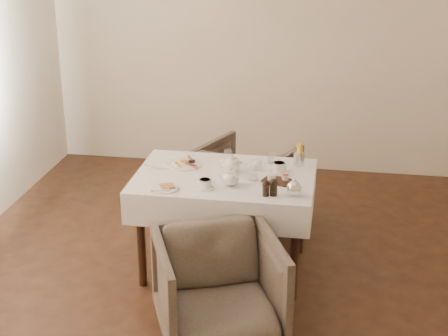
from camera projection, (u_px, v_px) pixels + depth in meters
name	position (u px, v px, depth m)	size (l,w,h in m)	color
table	(225.00, 190.00, 4.95)	(1.28, 0.88, 0.75)	black
armchair_near	(219.00, 289.00, 4.25)	(0.74, 0.76, 0.69)	#474034
armchair_far	(245.00, 184.00, 5.81)	(0.74, 0.76, 0.69)	#474034
breakfast_plate	(184.00, 163.00, 5.10)	(0.27, 0.27, 0.03)	white
side_plate	(164.00, 188.00, 4.67)	(0.19, 0.18, 0.02)	white
teapot_centre	(232.00, 163.00, 4.95)	(0.17, 0.13, 0.14)	white
teapot_front	(231.00, 177.00, 4.70)	(0.16, 0.12, 0.13)	white
creamer	(257.00, 165.00, 4.99)	(0.06, 0.06, 0.07)	white
teacup_near	(205.00, 184.00, 4.68)	(0.13, 0.13, 0.07)	white
teacup_far	(279.00, 167.00, 4.96)	(0.14, 0.14, 0.07)	white
glass_left	(228.00, 156.00, 5.14)	(0.07, 0.07, 0.09)	silver
glass_mid	(253.00, 173.00, 4.81)	(0.07, 0.07, 0.10)	silver
glass_right	(272.00, 158.00, 5.12)	(0.06, 0.06, 0.09)	silver
condiment_board	(277.00, 180.00, 4.79)	(0.22, 0.19, 0.05)	black
pepper_mill_left	(266.00, 188.00, 4.55)	(0.05, 0.05, 0.11)	black
pepper_mill_right	(274.00, 187.00, 4.55)	(0.06, 0.06, 0.12)	black
silver_pot	(294.00, 187.00, 4.54)	(0.12, 0.10, 0.13)	white
fries_cup	(299.00, 156.00, 5.06)	(0.08, 0.08, 0.17)	silver
cutlery_fork	(154.00, 167.00, 5.05)	(0.01, 0.18, 0.00)	silver
cutlery_knife	(163.00, 169.00, 5.01)	(0.02, 0.21, 0.00)	silver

